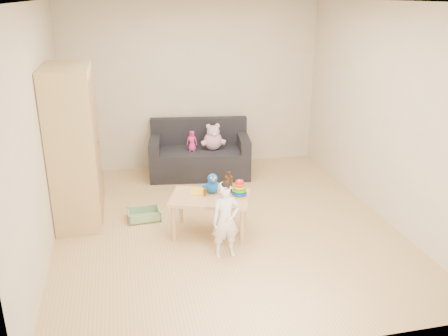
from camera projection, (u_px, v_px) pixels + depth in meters
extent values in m
plane|color=tan|center=(224.00, 225.00, 5.83)|extent=(4.50, 4.50, 0.00)
plane|color=white|center=(225.00, 1.00, 4.93)|extent=(4.50, 4.50, 0.00)
plane|color=beige|center=(193.00, 86.00, 7.44)|extent=(4.00, 0.00, 4.00)
plane|color=beige|center=(294.00, 203.00, 3.32)|extent=(4.00, 0.00, 4.00)
plane|color=beige|center=(39.00, 133.00, 4.97)|extent=(0.00, 4.50, 4.50)
plane|color=beige|center=(384.00, 113.00, 5.79)|extent=(0.00, 4.50, 4.50)
cube|color=#D6C075|center=(74.00, 146.00, 5.70)|extent=(0.53, 1.06, 1.91)
cube|color=black|center=(200.00, 162.00, 7.35)|extent=(1.60, 0.96, 0.42)
cube|color=tan|center=(210.00, 215.00, 5.55)|extent=(1.03, 0.82, 0.47)
imported|color=silver|center=(226.00, 221.00, 5.02)|extent=(0.31, 0.22, 0.82)
imported|color=#E62B8D|center=(192.00, 141.00, 7.14)|extent=(0.18, 0.14, 0.31)
cylinder|color=#C8B50A|center=(239.00, 196.00, 5.47)|extent=(0.16, 0.16, 0.02)
cylinder|color=silver|center=(239.00, 188.00, 5.44)|extent=(0.02, 0.02, 0.19)
torus|color=#0A28AE|center=(239.00, 193.00, 5.46)|extent=(0.18, 0.18, 0.04)
torus|color=#1D9316|center=(239.00, 190.00, 5.45)|extent=(0.16, 0.16, 0.04)
torus|color=#D4980B|center=(239.00, 187.00, 5.43)|extent=(0.14, 0.14, 0.04)
torus|color=#E13F0B|center=(240.00, 184.00, 5.42)|extent=(0.12, 0.12, 0.03)
torus|color=red|center=(240.00, 182.00, 5.41)|extent=(0.10, 0.10, 0.03)
cylinder|color=black|center=(229.00, 184.00, 5.56)|extent=(0.09, 0.09, 0.20)
cylinder|color=black|center=(229.00, 175.00, 5.52)|extent=(0.04, 0.04, 0.05)
cylinder|color=black|center=(229.00, 173.00, 5.50)|extent=(0.05, 0.05, 0.02)
cube|color=yellow|center=(199.00, 192.00, 5.58)|extent=(0.24, 0.24, 0.01)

